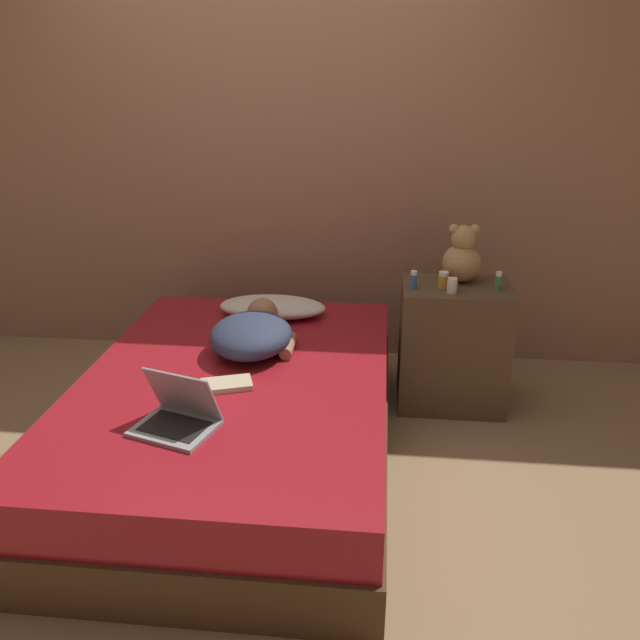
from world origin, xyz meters
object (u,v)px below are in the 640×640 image
person_lying (253,333)px  bottle_white (452,286)px  laptop (178,415)px  bottle_blue (414,280)px  bottle_amber (443,280)px  pillow (273,307)px  teddy_bear (462,257)px  bottle_green (498,281)px  book (226,384)px

person_lying → bottle_white: 1.01m
laptop → bottle_blue: bottle_blue is taller
person_lying → bottle_amber: bottle_amber is taller
person_lying → laptop: bearing=-101.6°
pillow → bottle_white: 0.99m
laptop → bottle_amber: size_ratio=4.19×
teddy_bear → bottle_white: bearing=-107.4°
teddy_bear → bottle_green: (0.18, -0.12, -0.09)m
pillow → teddy_bear: size_ratio=1.94×
pillow → bottle_green: 1.21m
teddy_bear → bottle_green: bearing=-34.2°
person_lying → teddy_bear: (1.02, 0.44, 0.29)m
bottle_amber → bottle_white: bottle_amber is taller
pillow → person_lying: (-0.02, -0.45, 0.04)m
person_lying → book: 0.41m
bottle_green → pillow: bearing=174.0°
person_lying → laptop: laptop is taller
pillow → teddy_bear: (1.01, -0.01, 0.32)m
teddy_bear → bottle_green: 0.23m
pillow → bottle_white: bottle_white is taller
bottle_green → book: bottle_green is taller
pillow → bottle_blue: bottle_blue is taller
bottle_green → book: bearing=-149.7°
bottle_green → book: 1.46m
teddy_bear → book: 1.40m
bottle_green → bottle_white: bearing=-162.8°
laptop → teddy_bear: size_ratio=1.14×
pillow → person_lying: bearing=-92.1°
bottle_blue → pillow: bearing=169.0°
person_lying → bottle_amber: 1.00m
teddy_bear → bottle_green: size_ratio=3.22×
pillow → bottle_amber: 0.95m
book → laptop: bearing=-107.5°
laptop → bottle_white: (1.11, 0.98, 0.23)m
bottle_blue → bottle_green: (0.42, 0.02, 0.00)m
bottle_white → bottle_green: 0.25m
bottle_amber → bottle_green: bottle_green is taller
teddy_bear → bottle_blue: bearing=-150.3°
laptop → pillow: bearing=99.3°
bottle_white → bottle_amber: bearing=115.6°
person_lying → book: (-0.04, -0.40, -0.07)m
person_lying → bottle_white: bottle_white is taller
person_lying → bottle_white: bearing=14.0°
pillow → bottle_green: bottle_green is taller
teddy_bear → laptop: bearing=-134.8°
person_lying → teddy_bear: size_ratio=2.05×
teddy_bear → bottle_white: teddy_bear is taller
bottle_blue → bottle_amber: (0.15, 0.03, -0.00)m
bottle_amber → person_lying: bearing=-160.5°
laptop → teddy_bear: 1.69m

